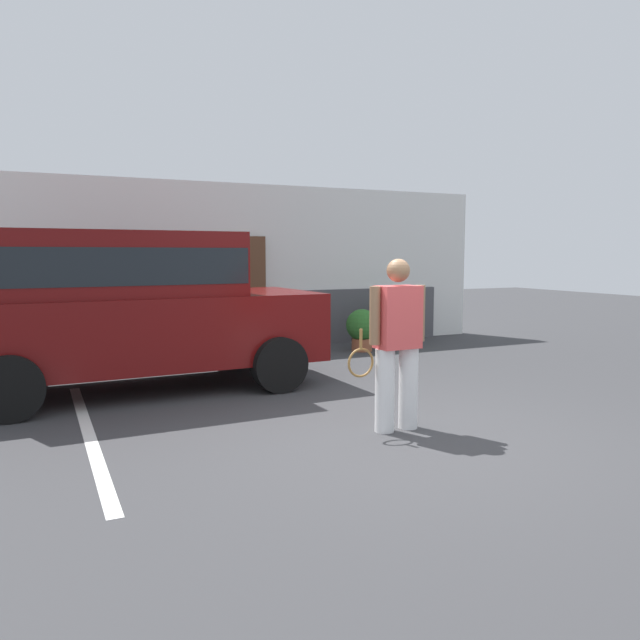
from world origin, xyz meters
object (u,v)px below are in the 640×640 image
Objects in this scene: potted_plant_secondary at (394,319)px; potted_plant_by_porch at (362,328)px; parked_suv at (131,303)px; tennis_player_man at (397,343)px.

potted_plant_by_porch is at bearing -160.39° from potted_plant_secondary.
parked_suv reaches higher than potted_plant_by_porch.
parked_suv is 6.03× the size of potted_plant_by_porch.
parked_suv reaches higher than tennis_player_man.
potted_plant_by_porch is at bearing 18.62° from parked_suv.
tennis_player_man reaches higher than potted_plant_by_porch.
tennis_player_man is 2.24× the size of potted_plant_by_porch.
parked_suv is at bearing -159.87° from potted_plant_secondary.
tennis_player_man is 1.86× the size of potted_plant_secondary.
parked_suv is 4.62m from potted_plant_by_porch.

